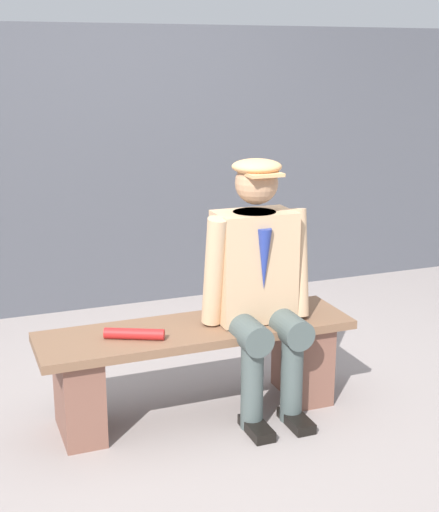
# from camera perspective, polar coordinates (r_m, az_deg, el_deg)

# --- Properties ---
(ground_plane) EXTENTS (30.00, 30.00, 0.00)m
(ground_plane) POSITION_cam_1_polar(r_m,az_deg,el_deg) (3.81, -1.76, -12.17)
(ground_plane) COLOR gray
(bench) EXTENTS (1.57, 0.44, 0.47)m
(bench) POSITION_cam_1_polar(r_m,az_deg,el_deg) (3.68, -1.80, -8.15)
(bench) COLOR brown
(bench) RESTS_ON ground
(seated_man) EXTENTS (0.57, 0.54, 1.29)m
(seated_man) POSITION_cam_1_polar(r_m,az_deg,el_deg) (3.59, 3.07, -1.80)
(seated_man) COLOR tan
(seated_man) RESTS_ON ground
(rolled_magazine) EXTENTS (0.28, 0.17, 0.05)m
(rolled_magazine) POSITION_cam_1_polar(r_m,az_deg,el_deg) (3.47, -6.70, -6.09)
(rolled_magazine) COLOR #B21E1E
(rolled_magazine) RESTS_ON bench
(stadium_wall) EXTENTS (12.00, 0.24, 1.98)m
(stadium_wall) POSITION_cam_1_polar(r_m,az_deg,el_deg) (5.28, -8.80, 6.77)
(stadium_wall) COLOR #484B52
(stadium_wall) RESTS_ON ground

